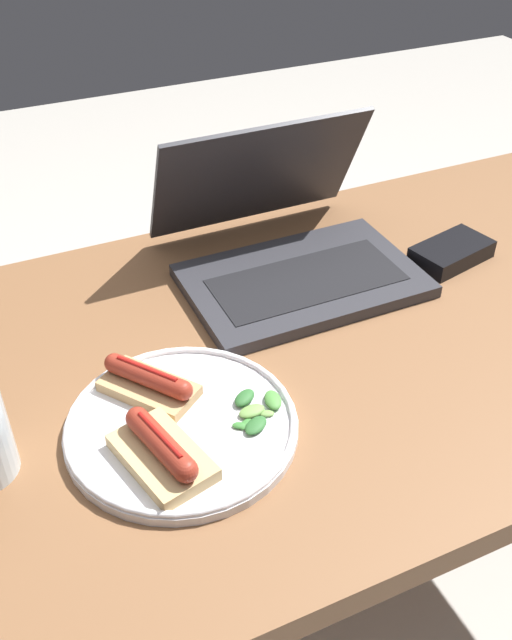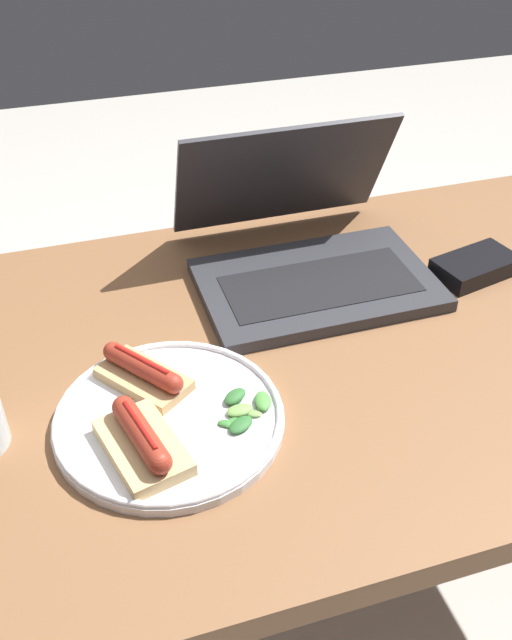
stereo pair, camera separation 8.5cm
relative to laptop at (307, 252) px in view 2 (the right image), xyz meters
name	(u,v)px [view 2 (the right image)]	position (x,y,z in m)	size (l,w,h in m)	color
ground_plane	(309,636)	(-0.02, -0.15, -0.77)	(6.00, 6.00, 0.00)	#B7B2A8
desk	(331,384)	(-0.02, -0.15, -0.12)	(1.48, 0.68, 0.74)	brown
laptop	(307,252)	(0.00, 0.00, 0.00)	(0.32, 0.30, 0.20)	#2D2D33
plate	(169,418)	(-0.25, -0.24, -0.03)	(0.26, 0.26, 0.02)	silver
sausage_toast_left	(142,442)	(-0.29, -0.28, -0.01)	(0.09, 0.13, 0.04)	tan
sausage_toast_middle	(143,373)	(-0.27, -0.17, -0.01)	(0.11, 0.12, 0.04)	tan
salad_pile	(244,409)	(-0.17, -0.25, -0.02)	(0.07, 0.08, 0.01)	#387A33
external_drive	(475,266)	(0.23, -0.07, -0.02)	(0.13, 0.09, 0.03)	black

